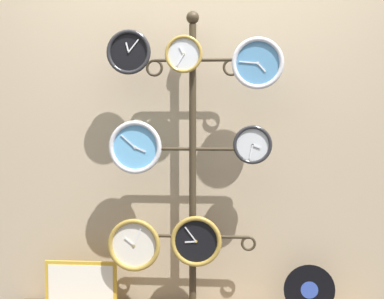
# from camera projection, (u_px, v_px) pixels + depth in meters

# --- Properties ---
(shop_wall) EXTENTS (4.40, 0.04, 2.80)m
(shop_wall) POSITION_uv_depth(u_px,v_px,m) (195.00, 90.00, 3.33)
(shop_wall) COLOR tan
(shop_wall) RESTS_ON ground_plane
(display_stand) EXTENTS (0.76, 0.40, 1.85)m
(display_stand) POSITION_uv_depth(u_px,v_px,m) (193.00, 217.00, 3.21)
(display_stand) COLOR #382D1E
(display_stand) RESTS_ON ground_plane
(clock_top_left) EXTENTS (0.26, 0.04, 0.26)m
(clock_top_left) POSITION_uv_depth(u_px,v_px,m) (129.00, 52.00, 3.11)
(clock_top_left) COLOR black
(clock_top_center) EXTENTS (0.22, 0.04, 0.22)m
(clock_top_center) POSITION_uv_depth(u_px,v_px,m) (184.00, 54.00, 3.08)
(clock_top_center) COLOR silver
(clock_top_right) EXTENTS (0.30, 0.04, 0.30)m
(clock_top_right) POSITION_uv_depth(u_px,v_px,m) (258.00, 63.00, 3.03)
(clock_top_right) COLOR #4C84B2
(clock_middle_left) EXTENTS (0.31, 0.04, 0.31)m
(clock_middle_left) POSITION_uv_depth(u_px,v_px,m) (135.00, 147.00, 3.13)
(clock_middle_left) COLOR #60A8DB
(clock_middle_right) EXTENTS (0.22, 0.04, 0.22)m
(clock_middle_right) POSITION_uv_depth(u_px,v_px,m) (253.00, 145.00, 3.07)
(clock_middle_right) COLOR silver
(clock_bottom_left) EXTENTS (0.32, 0.04, 0.32)m
(clock_bottom_left) POSITION_uv_depth(u_px,v_px,m) (134.00, 245.00, 3.16)
(clock_bottom_left) COLOR silver
(clock_bottom_center) EXTENTS (0.30, 0.04, 0.30)m
(clock_bottom_center) POSITION_uv_depth(u_px,v_px,m) (196.00, 241.00, 3.13)
(clock_bottom_center) COLOR black
(vinyl_record) EXTENTS (0.30, 0.01, 0.30)m
(vinyl_record) POSITION_uv_depth(u_px,v_px,m) (309.00, 290.00, 3.15)
(vinyl_record) COLOR black
(vinyl_record) RESTS_ON low_shelf
(picture_frame) EXTENTS (0.45, 0.02, 0.29)m
(picture_frame) POSITION_uv_depth(u_px,v_px,m) (81.00, 285.00, 3.27)
(picture_frame) COLOR gold
(picture_frame) RESTS_ON low_shelf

